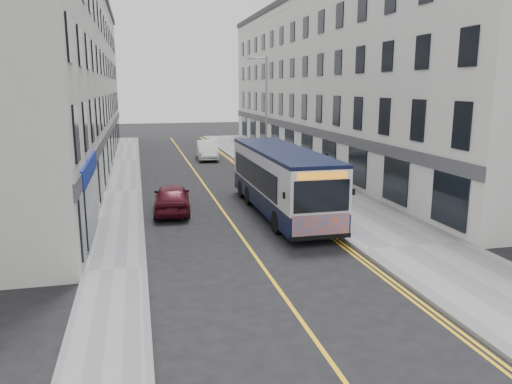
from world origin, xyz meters
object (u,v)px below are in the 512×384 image
bicycle (329,208)px  car_maroon (172,198)px  streetlamp (265,114)px  pedestrian_near (287,170)px  city_bus (281,179)px  car_white (207,150)px  pedestrian_far (326,166)px

bicycle → car_maroon: car_maroon is taller
streetlamp → pedestrian_near: 4.14m
city_bus → bicycle: city_bus is taller
car_maroon → pedestrian_near: bearing=-140.9°
pedestrian_near → car_white: size_ratio=0.37×
bicycle → pedestrian_near: pedestrian_near is taller
pedestrian_far → car_maroon: (-10.49, -6.14, -0.26)m
city_bus → car_white: bearing=92.6°
streetlamp → car_maroon: 10.64m
pedestrian_near → streetlamp: bearing=86.9°
pedestrian_near → car_maroon: 9.16m
city_bus → car_white: city_bus is taller
bicycle → pedestrian_near: 8.46m
car_maroon → city_bus: bearing=169.1°
city_bus → bicycle: 2.81m
pedestrian_near → car_maroon: pedestrian_near is taller
streetlamp → car_white: size_ratio=1.67×
streetlamp → bicycle: streetlamp is taller
streetlamp → bicycle: bearing=-88.2°
streetlamp → pedestrian_near: bearing=-68.8°
city_bus → pedestrian_near: (2.35, 6.63, -0.73)m
pedestrian_near → car_white: pedestrian_near is taller
streetlamp → bicycle: 11.34m
streetlamp → city_bus: size_ratio=0.73×
bicycle → car_maroon: (-6.99, 3.22, 0.16)m
bicycle → car_maroon: size_ratio=0.40×
pedestrian_near → car_maroon: (-7.53, -5.21, -0.27)m
city_bus → car_maroon: 5.47m
city_bus → car_white: (-0.89, 19.56, -0.95)m
bicycle → car_white: car_white is taller
streetlamp → city_bus: streetlamp is taller
city_bus → car_white: size_ratio=2.29×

